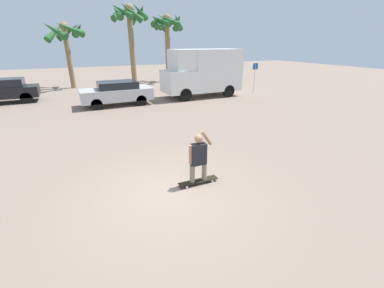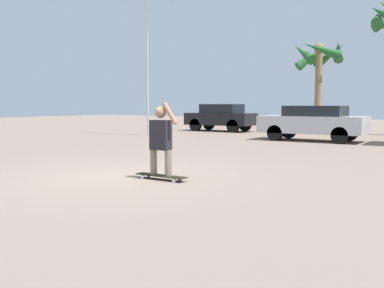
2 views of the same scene
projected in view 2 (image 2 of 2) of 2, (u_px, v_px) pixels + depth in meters
name	position (u px, v px, depth m)	size (l,w,h in m)	color
ground_plane	(123.00, 176.00, 8.94)	(80.00, 80.00, 0.00)	gray
skateboard	(161.00, 176.00, 8.54)	(1.14, 0.24, 0.09)	black
person_skateboarder	(161.00, 137.00, 8.47)	(0.69, 0.23, 1.45)	gray
parked_car_silver	(313.00, 122.00, 17.64)	(4.23, 1.80, 1.46)	black
parked_car_black	(221.00, 117.00, 24.16)	(3.85, 1.71, 1.53)	black
palm_tree_far_left	(320.00, 59.00, 25.50)	(3.30, 3.46, 5.35)	#8E704C
flagpole	(149.00, 44.00, 20.57)	(1.13, 0.12, 7.65)	#B7B7BC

